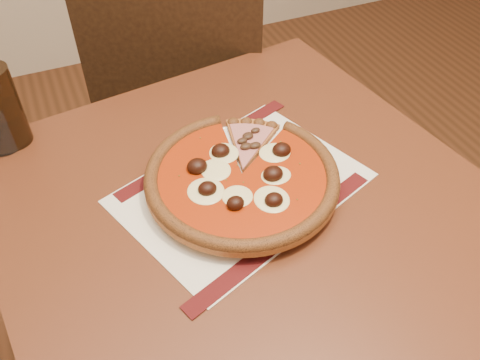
{
  "coord_description": "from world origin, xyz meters",
  "views": [
    {
      "loc": [
        -1.09,
        0.62,
        1.37
      ],
      "look_at": [
        -0.85,
        1.17,
        0.78
      ],
      "focal_mm": 38.0,
      "sensor_mm": 36.0,
      "label": 1
    }
  ],
  "objects_px": {
    "table": "(244,238)",
    "chair_far": "(182,100)",
    "pizza": "(242,175)",
    "plate": "(242,184)",
    "bottle": "(0,103)"
  },
  "relations": [
    {
      "from": "chair_far",
      "to": "pizza",
      "type": "bearing_deg",
      "value": 106.06
    },
    {
      "from": "pizza",
      "to": "bottle",
      "type": "height_order",
      "value": "bottle"
    },
    {
      "from": "pizza",
      "to": "plate",
      "type": "bearing_deg",
      "value": 58.6
    },
    {
      "from": "table",
      "to": "bottle",
      "type": "height_order",
      "value": "bottle"
    },
    {
      "from": "pizza",
      "to": "chair_far",
      "type": "bearing_deg",
      "value": 83.01
    },
    {
      "from": "table",
      "to": "plate",
      "type": "bearing_deg",
      "value": 75.93
    },
    {
      "from": "table",
      "to": "chair_far",
      "type": "distance_m",
      "value": 0.64
    },
    {
      "from": "plate",
      "to": "chair_far",
      "type": "bearing_deg",
      "value": 83.04
    },
    {
      "from": "table",
      "to": "bottle",
      "type": "bearing_deg",
      "value": 137.02
    },
    {
      "from": "table",
      "to": "chair_far",
      "type": "xyz_separation_m",
      "value": [
        0.08,
        0.62,
        -0.13
      ]
    },
    {
      "from": "chair_far",
      "to": "plate",
      "type": "relative_size",
      "value": 3.1
    },
    {
      "from": "bottle",
      "to": "pizza",
      "type": "bearing_deg",
      "value": -39.8
    },
    {
      "from": "chair_far",
      "to": "pizza",
      "type": "xyz_separation_m",
      "value": [
        -0.07,
        -0.6,
        0.26
      ]
    },
    {
      "from": "plate",
      "to": "pizza",
      "type": "xyz_separation_m",
      "value": [
        -0.0,
        -0.0,
        0.02
      ]
    },
    {
      "from": "chair_far",
      "to": "plate",
      "type": "height_order",
      "value": "chair_far"
    }
  ]
}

